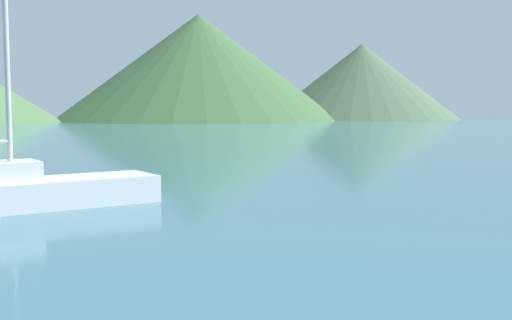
# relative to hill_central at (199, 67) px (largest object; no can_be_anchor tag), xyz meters

# --- Properties ---
(hill_central) EXTENTS (41.63, 41.63, 15.45)m
(hill_central) POSITION_rel_hill_central_xyz_m (0.00, 0.00, 0.00)
(hill_central) COLOR #3D6038
(hill_central) RESTS_ON ground_plane
(hill_east) EXTENTS (30.12, 30.12, 11.70)m
(hill_east) POSITION_rel_hill_central_xyz_m (25.65, 2.88, -1.87)
(hill_east) COLOR #4C6647
(hill_east) RESTS_ON ground_plane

